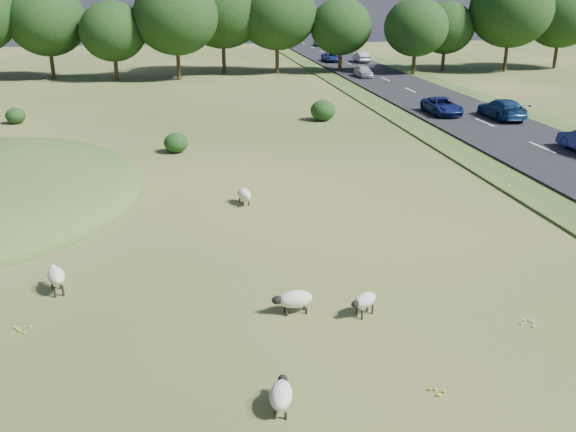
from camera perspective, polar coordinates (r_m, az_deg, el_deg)
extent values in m
plane|color=#2D4F18|center=(40.96, -6.46, 5.96)|extent=(160.00, 160.00, 0.00)
cube|color=black|center=(55.21, 14.35, 9.15)|extent=(8.00, 150.00, 0.25)
cylinder|color=black|center=(77.69, -20.25, 12.71)|extent=(0.44, 0.44, 3.61)
ellipsoid|color=black|center=(77.37, -20.64, 15.94)|extent=(8.41, 8.41, 7.57)
cylinder|color=black|center=(73.97, -15.05, 12.71)|extent=(0.44, 0.44, 3.02)
ellipsoid|color=black|center=(73.66, -15.31, 15.55)|extent=(7.04, 7.04, 6.34)
cylinder|color=black|center=(73.16, -9.73, 13.36)|extent=(0.44, 0.44, 3.90)
ellipsoid|color=black|center=(72.82, -9.95, 17.08)|extent=(9.09, 9.09, 8.18)
cylinder|color=black|center=(78.21, -5.73, 14.05)|extent=(0.44, 0.44, 4.22)
ellipsoid|color=black|center=(77.88, -5.86, 17.83)|extent=(9.85, 9.85, 8.86)
cylinder|color=black|center=(77.94, -0.98, 14.02)|extent=(0.44, 0.44, 3.94)
ellipsoid|color=black|center=(77.61, -1.00, 17.56)|extent=(9.20, 9.20, 8.28)
cylinder|color=black|center=(78.50, 4.64, 13.69)|extent=(0.44, 0.44, 3.09)
ellipsoid|color=black|center=(78.20, 4.72, 16.43)|extent=(7.20, 7.20, 6.48)
cylinder|color=black|center=(77.43, 11.13, 13.32)|extent=(0.44, 0.44, 3.12)
ellipsoid|color=black|center=(77.13, 11.32, 16.14)|extent=(7.29, 7.29, 6.56)
cylinder|color=black|center=(82.83, 13.64, 13.47)|extent=(0.44, 0.44, 2.93)
ellipsoid|color=black|center=(82.55, 13.84, 15.94)|extent=(6.84, 6.84, 6.16)
cylinder|color=black|center=(83.65, 18.81, 13.48)|extent=(0.44, 0.44, 4.16)
ellipsoid|color=black|center=(83.35, 19.21, 16.94)|extent=(9.71, 9.71, 8.74)
cylinder|color=black|center=(89.14, 22.71, 13.20)|extent=(0.44, 0.44, 3.74)
ellipsoid|color=black|center=(88.86, 23.11, 16.11)|extent=(8.72, 8.72, 7.84)
ellipsoid|color=black|center=(40.21, -9.93, 6.43)|extent=(1.49, 1.49, 1.22)
ellipsoid|color=black|center=(49.53, 3.13, 9.36)|extent=(1.92, 1.92, 1.57)
ellipsoid|color=black|center=(52.48, -23.07, 8.21)|extent=(1.46, 1.46, 1.20)
ellipsoid|color=beige|center=(20.03, 6.87, -7.42)|extent=(0.97, 0.87, 0.44)
ellipsoid|color=black|center=(19.69, 6.00, -7.78)|extent=(0.35, 0.33, 0.22)
cylinder|color=black|center=(19.97, 6.60, -8.72)|extent=(0.06, 0.06, 0.32)
cylinder|color=black|center=(20.09, 6.12, -8.52)|extent=(0.06, 0.06, 0.32)
cylinder|color=black|center=(20.32, 7.52, -8.23)|extent=(0.06, 0.06, 0.32)
cylinder|color=black|center=(20.44, 7.05, -8.04)|extent=(0.06, 0.06, 0.32)
ellipsoid|color=beige|center=(15.84, -0.63, -15.63)|extent=(0.76, 1.12, 0.53)
ellipsoid|color=black|center=(16.27, -0.49, -14.39)|extent=(0.32, 0.38, 0.26)
cylinder|color=black|center=(16.30, -1.02, -16.04)|extent=(0.08, 0.08, 0.19)
cylinder|color=black|center=(16.28, -0.08, -16.07)|extent=(0.08, 0.08, 0.19)
cylinder|color=black|center=(15.81, -1.19, -17.30)|extent=(0.08, 0.08, 0.19)
cylinder|color=black|center=(15.80, -0.21, -17.34)|extent=(0.08, 0.08, 0.19)
ellipsoid|color=beige|center=(20.07, 0.67, -7.40)|extent=(1.11, 0.64, 0.55)
ellipsoid|color=black|center=(19.93, -0.97, -7.48)|extent=(0.37, 0.29, 0.28)
cylinder|color=black|center=(20.06, -0.12, -8.62)|extent=(0.08, 0.08, 0.20)
cylinder|color=black|center=(20.29, -0.30, -8.27)|extent=(0.08, 0.08, 0.20)
cylinder|color=black|center=(20.19, 1.63, -8.43)|extent=(0.08, 0.08, 0.20)
cylinder|color=black|center=(20.42, 1.44, -8.08)|extent=(0.08, 0.08, 0.20)
ellipsoid|color=beige|center=(30.10, -3.93, 1.94)|extent=(0.75, 1.15, 0.55)
ellipsoid|color=silver|center=(29.55, -3.62, 1.69)|extent=(0.32, 0.39, 0.28)
cylinder|color=black|center=(29.96, -3.51, 1.11)|extent=(0.08, 0.08, 0.20)
cylinder|color=black|center=(29.89, -4.00, 1.06)|extent=(0.08, 0.08, 0.20)
cylinder|color=black|center=(30.53, -3.84, 1.46)|extent=(0.08, 0.08, 0.20)
cylinder|color=black|center=(30.46, -4.32, 1.41)|extent=(0.08, 0.08, 0.20)
ellipsoid|color=beige|center=(22.58, -19.93, -5.02)|extent=(0.82, 1.13, 0.52)
ellipsoid|color=silver|center=(23.07, -20.13, -4.42)|extent=(0.34, 0.39, 0.26)
cylinder|color=black|center=(23.02, -20.22, -5.80)|extent=(0.07, 0.07, 0.37)
cylinder|color=black|center=(23.04, -19.59, -5.70)|extent=(0.07, 0.07, 0.37)
cylinder|color=black|center=(22.48, -20.01, -6.40)|extent=(0.07, 0.07, 0.37)
cylinder|color=black|center=(22.50, -19.37, -6.29)|extent=(0.07, 0.07, 0.37)
imported|color=silver|center=(113.16, 2.89, 15.20)|extent=(1.77, 4.36, 1.27)
imported|color=#B8BAC0|center=(73.16, 6.73, 12.67)|extent=(1.50, 3.74, 1.27)
imported|color=navy|center=(88.31, 3.88, 13.91)|extent=(2.02, 4.37, 1.21)
imported|color=navy|center=(52.13, 13.54, 9.48)|extent=(2.12, 4.60, 1.28)
imported|color=#9FA1A6|center=(88.09, 6.54, 13.87)|extent=(1.44, 4.14, 1.36)
imported|color=navy|center=(51.62, 18.49, 9.04)|extent=(2.07, 5.09, 1.48)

